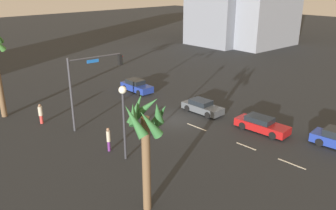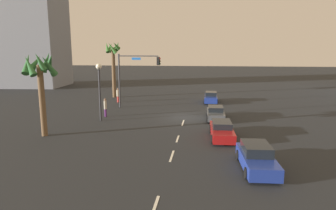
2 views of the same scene
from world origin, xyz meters
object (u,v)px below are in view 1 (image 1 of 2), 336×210
object	(u,v)px
car_3	(261,125)
pedestrian_1	(41,113)
car_1	(202,107)
palm_tree_0	(146,129)
pedestrian_0	(109,139)
car_0	(137,86)
traffic_signal	(89,79)
streetlamp	(123,108)

from	to	relation	value
car_3	pedestrian_1	size ratio (longest dim) A/B	2.51
car_1	car_3	xyz separation A→B (m)	(-6.55, -0.30, 0.01)
pedestrian_1	palm_tree_0	size ratio (longest dim) A/B	0.28
car_1	pedestrian_0	size ratio (longest dim) A/B	2.21
car_3	pedestrian_0	size ratio (longest dim) A/B	2.45
car_1	pedestrian_0	bearing A→B (deg)	91.98
pedestrian_0	car_1	bearing A→B (deg)	-88.02
car_0	palm_tree_0	world-z (taller)	palm_tree_0
traffic_signal	palm_tree_0	size ratio (longest dim) A/B	0.95
traffic_signal	pedestrian_0	distance (m)	6.33
car_0	pedestrian_0	distance (m)	15.19
traffic_signal	palm_tree_0	xyz separation A→B (m)	(-12.57, 4.22, 0.65)
car_1	pedestrian_1	bearing A→B (deg)	56.53
pedestrian_0	pedestrian_1	distance (m)	8.97
car_0	traffic_signal	world-z (taller)	traffic_signal
car_0	streetlamp	bearing A→B (deg)	138.14
pedestrian_1	car_3	bearing A→B (deg)	-138.88
car_1	streetlamp	size ratio (longest dim) A/B	0.76
streetlamp	pedestrian_1	xyz separation A→B (m)	(10.74, 1.52, -3.00)
car_3	palm_tree_0	bearing A→B (deg)	95.33
streetlamp	car_0	bearing A→B (deg)	-41.86
streetlamp	pedestrian_1	bearing A→B (deg)	8.05
car_1	pedestrian_0	distance (m)	11.48
streetlamp	car_3	bearing A→B (deg)	-110.26
car_3	pedestrian_1	xyz separation A→B (m)	(15.02, 13.11, 0.39)
car_0	car_3	size ratio (longest dim) A/B	0.90
car_0	traffic_signal	bearing A→B (deg)	119.25
car_3	palm_tree_0	xyz separation A→B (m)	(-1.33, 14.27, 4.46)
car_3	car_1	bearing A→B (deg)	2.65
palm_tree_0	pedestrian_1	bearing A→B (deg)	-4.04
streetlamp	pedestrian_0	xyz separation A→B (m)	(1.88, 0.17, -2.94)
traffic_signal	pedestrian_1	xyz separation A→B (m)	(3.79, 3.07, -3.42)
pedestrian_1	traffic_signal	bearing A→B (deg)	-140.97
car_1	palm_tree_0	size ratio (longest dim) A/B	0.63
car_1	traffic_signal	distance (m)	11.46
car_0	streetlamp	distance (m)	16.75
car_3	pedestrian_1	bearing A→B (deg)	41.12
car_0	car_1	world-z (taller)	car_0
car_0	car_1	bearing A→B (deg)	-178.05
car_0	palm_tree_0	bearing A→B (deg)	142.62
car_0	streetlamp	size ratio (longest dim) A/B	0.76
traffic_signal	pedestrian_0	world-z (taller)	traffic_signal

